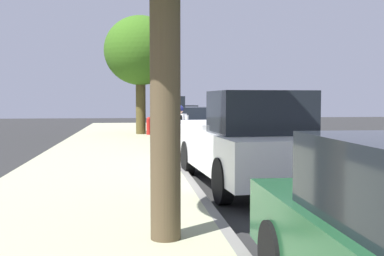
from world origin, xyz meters
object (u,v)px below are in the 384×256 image
object	(u,v)px
bicycle_at_curb	(188,146)
parked_suv_grey_nearest	(169,112)
parked_sedan_dark_blue_mid	(194,128)
parked_sedan_black_second	(181,121)
cyclist_with_backpack	(179,126)
fire_hydrant	(149,126)
parked_pickup_white_far	(247,143)
street_tree_near_cyclist	(140,51)

from	to	relation	value
bicycle_at_curb	parked_suv_grey_nearest	bearing A→B (deg)	-92.19
parked_sedan_dark_blue_mid	parked_sedan_black_second	bearing A→B (deg)	-90.97
cyclist_with_backpack	fire_hydrant	bearing A→B (deg)	-85.11
fire_hydrant	parked_sedan_black_second	bearing A→B (deg)	-166.61
parked_sedan_dark_blue_mid	fire_hydrant	size ratio (longest dim) A/B	5.30
parked_sedan_black_second	fire_hydrant	distance (m)	1.60
parked_sedan_dark_blue_mid	parked_pickup_white_far	size ratio (longest dim) A/B	0.82
bicycle_at_curb	parked_pickup_white_far	bearing A→B (deg)	97.94
parked_suv_grey_nearest	fire_hydrant	xyz separation A→B (m)	(1.48, 7.01, -0.48)
parked_pickup_white_far	cyclist_with_backpack	distance (m)	5.31
parked_sedan_black_second	parked_sedan_dark_blue_mid	xyz separation A→B (m)	(0.10, 5.87, 0.00)
bicycle_at_curb	fire_hydrant	world-z (taller)	fire_hydrant
parked_suv_grey_nearest	bicycle_at_curb	world-z (taller)	parked_suv_grey_nearest
parked_pickup_white_far	street_tree_near_cyclist	size ratio (longest dim) A/B	0.95
parked_suv_grey_nearest	cyclist_with_backpack	bearing A→B (deg)	86.93
parked_suv_grey_nearest	bicycle_at_curb	bearing A→B (deg)	87.81
parked_suv_grey_nearest	parked_pickup_white_far	xyz separation A→B (m)	(-0.08, 20.20, -0.13)
parked_suv_grey_nearest	parked_pickup_white_far	world-z (taller)	parked_suv_grey_nearest
parked_sedan_dark_blue_mid	parked_pickup_white_far	bearing A→B (deg)	90.88
parked_pickup_white_far	cyclist_with_backpack	xyz separation A→B (m)	(0.89, -5.24, 0.08)
parked_sedan_dark_blue_mid	cyclist_with_backpack	bearing A→B (deg)	72.61
street_tree_near_cyclist	fire_hydrant	distance (m)	3.62
parked_sedan_dark_blue_mid	fire_hydrant	xyz separation A→B (m)	(1.45, -5.50, -0.20)
parked_sedan_dark_blue_mid	street_tree_near_cyclist	world-z (taller)	street_tree_near_cyclist
parked_sedan_black_second	cyclist_with_backpack	bearing A→B (deg)	84.05
street_tree_near_cyclist	fire_hydrant	size ratio (longest dim) A/B	6.77
bicycle_at_curb	fire_hydrant	bearing A→B (deg)	-83.90
parked_suv_grey_nearest	cyclist_with_backpack	size ratio (longest dim) A/B	2.91
fire_hydrant	bicycle_at_curb	bearing A→B (deg)	96.10
street_tree_near_cyclist	fire_hydrant	xyz separation A→B (m)	(-0.37, 0.56, -3.56)
parked_sedan_dark_blue_mid	street_tree_near_cyclist	distance (m)	7.16
fire_hydrant	parked_pickup_white_far	bearing A→B (deg)	96.77
parked_suv_grey_nearest	cyclist_with_backpack	distance (m)	14.99
parked_suv_grey_nearest	parked_sedan_black_second	size ratio (longest dim) A/B	1.06
street_tree_near_cyclist	fire_hydrant	world-z (taller)	street_tree_near_cyclist
parked_suv_grey_nearest	parked_sedan_black_second	bearing A→B (deg)	90.56
bicycle_at_curb	cyclist_with_backpack	xyz separation A→B (m)	(0.22, -0.43, 0.60)
parked_sedan_black_second	parked_pickup_white_far	bearing A→B (deg)	90.08
cyclist_with_backpack	street_tree_near_cyclist	distance (m)	9.13
parked_sedan_black_second	cyclist_with_backpack	size ratio (longest dim) A/B	2.76
parked_suv_grey_nearest	street_tree_near_cyclist	world-z (taller)	street_tree_near_cyclist
parked_sedan_dark_blue_mid	bicycle_at_curb	world-z (taller)	parked_sedan_dark_blue_mid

